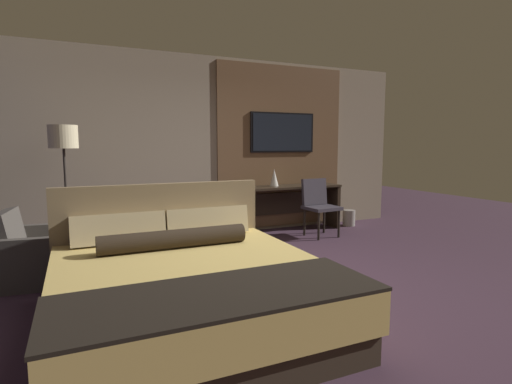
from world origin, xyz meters
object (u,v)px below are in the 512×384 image
tv (283,133)px  floor_lamp (64,148)px  bed (188,287)px  armchair_by_window (41,256)px  vase_tall (274,178)px  desk_chair (318,202)px  waste_bin (349,218)px  desk (287,200)px

tv → floor_lamp: (-3.33, -0.59, -0.24)m
bed → tv: size_ratio=1.88×
armchair_by_window → vase_tall: 3.59m
desk_chair → vase_tall: bearing=128.9°
floor_lamp → waste_bin: floor_lamp is taller
bed → floor_lamp: 2.76m
floor_lamp → vase_tall: size_ratio=6.02×
tv → armchair_by_window: bearing=-160.3°
armchair_by_window → floor_lamp: (0.26, 0.70, 1.15)m
bed → vase_tall: 3.60m
bed → vase_tall: bed is taller
bed → armchair_by_window: (-1.15, 1.67, -0.05)m
tv → desk_chair: tv is taller
floor_lamp → tv: bearing=10.0°
tv → armchair_by_window: tv is taller
desk_chair → armchair_by_window: size_ratio=0.97×
tv → waste_bin: tv is taller
armchair_by_window → desk: bearing=-66.2°
tv → armchair_by_window: size_ratio=1.27×
desk_chair → armchair_by_window: 3.91m
desk_chair → vase_tall: (-0.51, 0.55, 0.36)m
vase_tall → floor_lamp: bearing=-172.3°
tv → armchair_by_window: (-3.59, -1.29, -1.39)m
floor_lamp → vase_tall: 3.16m
desk → vase_tall: 0.46m
bed → desk_chair: bearing=39.7°
armchair_by_window → waste_bin: size_ratio=3.31×
vase_tall → bed: bearing=-128.2°
tv → vase_tall: (-0.24, -0.17, -0.74)m
bed → vase_tall: (2.20, 2.79, 0.60)m
bed → desk_chair: (2.70, 2.24, 0.24)m
armchair_by_window → vase_tall: bearing=-64.8°
armchair_by_window → waste_bin: 4.89m
tv → desk_chair: bearing=-69.8°
armchair_by_window → floor_lamp: 1.37m
bed → floor_lamp: (-0.89, 2.37, 1.10)m
floor_lamp → desk_chair: bearing=-2.0°
floor_lamp → vase_tall: bearing=7.7°
desk_chair → bed: bearing=-144.3°
bed → tv: bearing=50.5°
desk → vase_tall: bearing=176.3°
bed → armchair_by_window: bearing=124.6°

